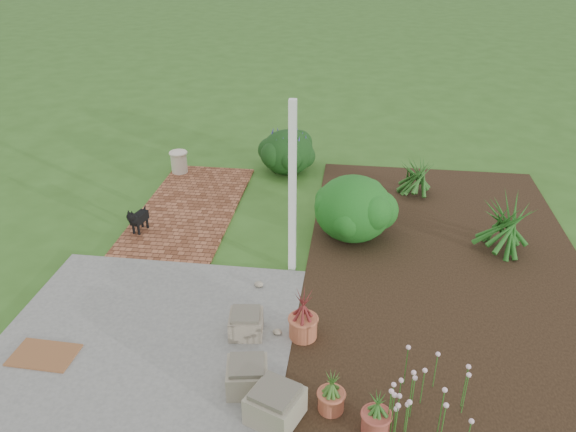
# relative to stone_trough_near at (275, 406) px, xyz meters

# --- Properties ---
(ground) EXTENTS (80.00, 80.00, 0.00)m
(ground) POSITION_rel_stone_trough_near_xyz_m (-0.48, 2.65, -0.20)
(ground) COLOR #30581B
(ground) RESTS_ON ground
(concrete_patio) EXTENTS (3.50, 3.50, 0.04)m
(concrete_patio) POSITION_rel_stone_trough_near_xyz_m (-1.73, 0.90, -0.18)
(concrete_patio) COLOR slate
(concrete_patio) RESTS_ON ground
(brick_path) EXTENTS (1.60, 3.50, 0.04)m
(brick_path) POSITION_rel_stone_trough_near_xyz_m (-2.18, 4.40, -0.18)
(brick_path) COLOR brown
(brick_path) RESTS_ON ground
(garden_bed) EXTENTS (4.00, 7.00, 0.03)m
(garden_bed) POSITION_rel_stone_trough_near_xyz_m (2.02, 3.15, -0.18)
(garden_bed) COLOR black
(garden_bed) RESTS_ON ground
(veranda_post) EXTENTS (0.10, 0.10, 2.50)m
(veranda_post) POSITION_rel_stone_trough_near_xyz_m (-0.18, 2.75, 1.05)
(veranda_post) COLOR white
(veranda_post) RESTS_ON ground
(stone_trough_near) EXTENTS (0.62, 0.62, 0.32)m
(stone_trough_near) POSITION_rel_stone_trough_near_xyz_m (0.00, 0.00, 0.00)
(stone_trough_near) COLOR #79715D
(stone_trough_near) RESTS_ON concrete_patio
(stone_trough_mid) EXTENTS (0.50, 0.50, 0.29)m
(stone_trough_mid) POSITION_rel_stone_trough_near_xyz_m (-0.36, 0.37, -0.02)
(stone_trough_mid) COLOR #796B5D
(stone_trough_mid) RESTS_ON concrete_patio
(stone_trough_far) EXTENTS (0.44, 0.44, 0.26)m
(stone_trough_far) POSITION_rel_stone_trough_near_xyz_m (-0.54, 1.23, -0.03)
(stone_trough_far) COLOR #766B57
(stone_trough_far) RESTS_ON concrete_patio
(coir_doormat) EXTENTS (0.74, 0.49, 0.02)m
(coir_doormat) POSITION_rel_stone_trough_near_xyz_m (-2.77, 0.54, -0.15)
(coir_doormat) COLOR brown
(coir_doormat) RESTS_ON concrete_patio
(black_dog) EXTENTS (0.23, 0.48, 0.42)m
(black_dog) POSITION_rel_stone_trough_near_xyz_m (-2.73, 3.44, 0.09)
(black_dog) COLOR black
(black_dog) RESTS_ON brick_path
(cream_ceramic_urn) EXTENTS (0.34, 0.34, 0.41)m
(cream_ceramic_urn) POSITION_rel_stone_trough_near_xyz_m (-2.80, 5.83, 0.05)
(cream_ceramic_urn) COLOR beige
(cream_ceramic_urn) RESTS_ON brick_path
(evergreen_shrub) EXTENTS (1.35, 1.35, 1.02)m
(evergreen_shrub) POSITION_rel_stone_trough_near_xyz_m (0.64, 3.78, 0.34)
(evergreen_shrub) COLOR #0D370D
(evergreen_shrub) RESTS_ON garden_bed
(agapanthus_clump_back) EXTENTS (1.22, 1.22, 1.01)m
(agapanthus_clump_back) POSITION_rel_stone_trough_near_xyz_m (2.88, 3.64, 0.34)
(agapanthus_clump_back) COLOR #0B3C0B
(agapanthus_clump_back) RESTS_ON garden_bed
(agapanthus_clump_front) EXTENTS (1.05, 1.05, 0.80)m
(agapanthus_clump_front) POSITION_rel_stone_trough_near_xyz_m (1.71, 5.46, 0.23)
(agapanthus_clump_front) COLOR #0C360C
(agapanthus_clump_front) RESTS_ON garden_bed
(pink_flower_patch) EXTENTS (1.12, 1.12, 0.58)m
(pink_flower_patch) POSITION_rel_stone_trough_near_xyz_m (1.49, 0.25, 0.12)
(pink_flower_patch) COLOR #113D0F
(pink_flower_patch) RESTS_ON garden_bed
(terracotta_pot_bronze) EXTENTS (0.44, 0.44, 0.27)m
(terracotta_pot_bronze) POSITION_rel_stone_trough_near_xyz_m (0.14, 1.28, -0.03)
(terracotta_pot_bronze) COLOR #AD593A
(terracotta_pot_bronze) RESTS_ON garden_bed
(terracotta_pot_small_left) EXTENTS (0.29, 0.29, 0.22)m
(terracotta_pot_small_left) POSITION_rel_stone_trough_near_xyz_m (0.54, 0.19, -0.06)
(terracotta_pot_small_left) COLOR #B1563B
(terracotta_pot_small_left) RESTS_ON garden_bed
(terracotta_pot_small_right) EXTENTS (0.29, 0.29, 0.24)m
(terracotta_pot_small_right) POSITION_rel_stone_trough_near_xyz_m (0.99, -0.03, -0.05)
(terracotta_pot_small_right) COLOR #9B4034
(terracotta_pot_small_right) RESTS_ON garden_bed
(purple_flowering_bush) EXTENTS (1.28, 1.28, 0.88)m
(purple_flowering_bush) POSITION_rel_stone_trough_near_xyz_m (-0.72, 6.22, 0.24)
(purple_flowering_bush) COLOR black
(purple_flowering_bush) RESTS_ON ground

